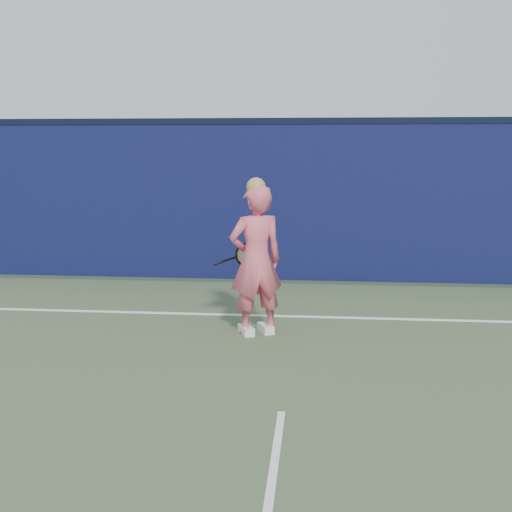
# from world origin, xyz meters

# --- Properties ---
(ground) EXTENTS (80.00, 80.00, 0.00)m
(ground) POSITION_xyz_m (0.00, 0.00, 0.00)
(ground) COLOR #263C25
(ground) RESTS_ON ground
(backstop_wall) EXTENTS (24.00, 0.40, 2.50)m
(backstop_wall) POSITION_xyz_m (0.00, 6.50, 1.25)
(backstop_wall) COLOR #0E103E
(backstop_wall) RESTS_ON ground
(wall_cap) EXTENTS (24.00, 0.42, 0.10)m
(wall_cap) POSITION_xyz_m (0.00, 6.50, 2.55)
(wall_cap) COLOR black
(wall_cap) RESTS_ON backstop_wall
(player) EXTENTS (0.75, 0.64, 1.81)m
(player) POSITION_xyz_m (-0.43, 3.23, 0.87)
(player) COLOR #E3586B
(player) RESTS_ON ground
(racket) EXTENTS (0.53, 0.21, 0.29)m
(racket) POSITION_xyz_m (-0.61, 3.60, 0.86)
(racket) COLOR black
(racket) RESTS_ON ground
(court_lines) EXTENTS (11.00, 12.04, 0.01)m
(court_lines) POSITION_xyz_m (0.00, -0.33, 0.01)
(court_lines) COLOR white
(court_lines) RESTS_ON court_surface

